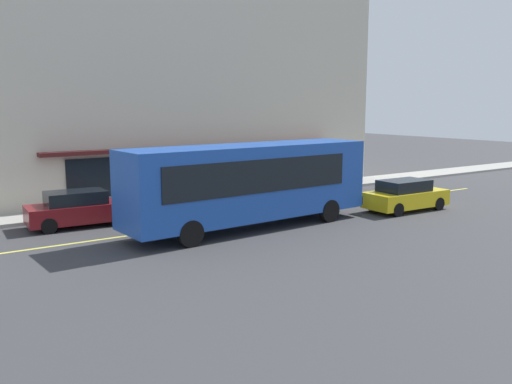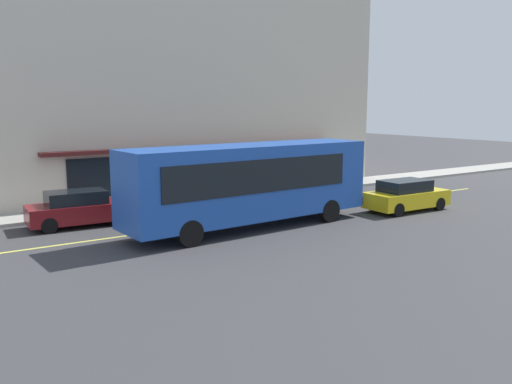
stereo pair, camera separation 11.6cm
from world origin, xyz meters
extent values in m
plane|color=#38383A|center=(0.00, 0.00, 0.00)|extent=(120.00, 120.00, 0.00)
cube|color=#9E9B93|center=(0.00, 5.42, 0.07)|extent=(80.00, 2.46, 0.15)
cube|color=#D8D14C|center=(0.00, 0.00, 0.00)|extent=(36.00, 0.16, 0.01)
cube|color=beige|center=(3.17, 11.96, 6.48)|extent=(25.23, 10.62, 12.96)
cube|color=#4C1919|center=(3.17, 6.40, 2.80)|extent=(17.66, 0.70, 0.20)
cube|color=black|center=(3.17, 6.62, 1.50)|extent=(15.14, 0.08, 2.00)
cube|color=#1E4CAD|center=(0.92, -1.57, 2.00)|extent=(11.12, 3.11, 3.00)
cube|color=black|center=(6.36, -1.27, 2.36)|extent=(0.24, 2.10, 1.80)
cube|color=black|center=(0.55, -0.32, 2.36)|extent=(8.79, 0.55, 1.32)
cube|color=black|center=(0.69, -2.85, 2.36)|extent=(8.79, 0.55, 1.32)
cube|color=#0CF259|center=(6.43, -1.26, 3.25)|extent=(0.19, 1.90, 0.36)
cube|color=#2D2D33|center=(6.46, -1.26, 0.75)|extent=(0.29, 2.41, 0.40)
cylinder|color=black|center=(4.37, -0.24, 0.50)|extent=(1.02, 0.36, 1.00)
cylinder|color=black|center=(4.50, -2.50, 0.50)|extent=(1.02, 0.36, 1.00)
cylinder|color=black|center=(-2.65, -0.64, 0.50)|extent=(1.02, 0.36, 1.00)
cylinder|color=black|center=(-2.53, -2.89, 0.50)|extent=(1.02, 0.36, 1.00)
cube|color=maroon|center=(-4.85, 2.83, 0.60)|extent=(4.39, 2.03, 0.75)
cube|color=black|center=(-5.00, 2.84, 1.25)|extent=(2.49, 1.64, 0.55)
cylinder|color=black|center=(-3.39, 3.57, 0.32)|extent=(0.65, 0.25, 0.64)
cylinder|color=black|center=(-3.48, 1.93, 0.32)|extent=(0.65, 0.25, 0.64)
cylinder|color=black|center=(-6.23, 3.73, 0.32)|extent=(0.65, 0.25, 0.64)
cylinder|color=black|center=(-6.32, 2.09, 0.32)|extent=(0.65, 0.25, 0.64)
cube|color=yellow|center=(9.34, -2.63, 0.60)|extent=(4.35, 1.93, 0.75)
cube|color=black|center=(9.19, -2.62, 1.25)|extent=(2.45, 1.58, 0.55)
cylinder|color=black|center=(10.78, -1.85, 0.32)|extent=(0.65, 0.24, 0.64)
cylinder|color=black|center=(10.73, -3.49, 0.32)|extent=(0.65, 0.24, 0.64)
cylinder|color=black|center=(7.94, -1.77, 0.32)|extent=(0.65, 0.24, 0.64)
cylinder|color=black|center=(7.89, -3.41, 0.32)|extent=(0.65, 0.24, 0.64)
cylinder|color=black|center=(-0.97, 4.97, 0.56)|extent=(0.18, 0.18, 0.81)
cylinder|color=#3F3F47|center=(-0.97, 4.97, 1.28)|extent=(0.34, 0.34, 0.64)
sphere|color=tan|center=(-0.97, 4.97, 1.72)|extent=(0.23, 0.23, 0.23)
camera|label=1|loc=(-11.19, -20.05, 5.13)|focal=37.83mm
camera|label=2|loc=(-11.09, -20.11, 5.13)|focal=37.83mm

